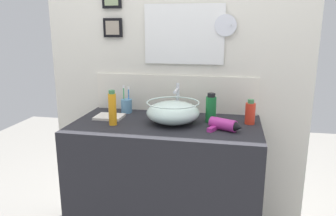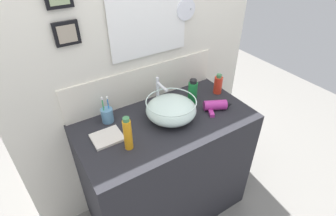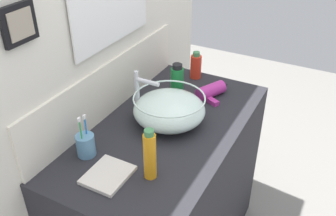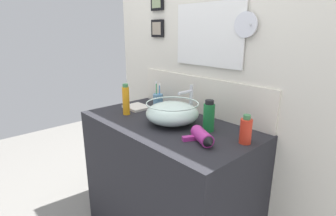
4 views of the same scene
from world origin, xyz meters
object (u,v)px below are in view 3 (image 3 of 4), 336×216
faucet (140,90)px  soap_dispenser (177,82)px  shampoo_bottle (196,66)px  hair_drier (213,90)px  hand_towel (108,175)px  lotion_bottle (150,155)px  glass_bowl_sink (169,109)px  toothbrush_cup (86,145)px

faucet → soap_dispenser: 0.25m
soap_dispenser → shampoo_bottle: size_ratio=1.19×
faucet → soap_dispenser: size_ratio=1.22×
hair_drier → shampoo_bottle: bearing=48.2°
hand_towel → lotion_bottle: bearing=-61.1°
glass_bowl_sink → toothbrush_cup: 0.42m
toothbrush_cup → lotion_bottle: lotion_bottle is taller
glass_bowl_sink → soap_dispenser: soap_dispenser is taller
faucet → toothbrush_cup: 0.38m
faucet → lotion_bottle: (-0.36, -0.26, -0.03)m
toothbrush_cup → soap_dispenser: toothbrush_cup is taller
glass_bowl_sink → lotion_bottle: 0.38m
soap_dispenser → lotion_bottle: size_ratio=0.85×
shampoo_bottle → hand_towel: size_ratio=0.87×
shampoo_bottle → lotion_bottle: lotion_bottle is taller
shampoo_bottle → hand_towel: 0.92m
hand_towel → faucet: bearing=15.2°
soap_dispenser → hand_towel: size_ratio=1.04×
shampoo_bottle → soap_dispenser: bearing=-179.0°
lotion_bottle → faucet: bearing=36.2°
glass_bowl_sink → shampoo_bottle: bearing=9.6°
toothbrush_cup → faucet: bearing=-5.8°
hair_drier → toothbrush_cup: 0.75m
glass_bowl_sink → shampoo_bottle: shampoo_bottle is taller
toothbrush_cup → hand_towel: size_ratio=1.08×
glass_bowl_sink → faucet: size_ratio=1.47×
glass_bowl_sink → hand_towel: (-0.44, 0.04, -0.06)m
toothbrush_cup → hand_towel: 0.18m
faucet → lotion_bottle: 0.45m
faucet → lotion_bottle: faucet is taller
toothbrush_cup → soap_dispenser: bearing=-11.0°
faucet → glass_bowl_sink: bearing=-90.0°
hair_drier → hand_towel: hair_drier is taller
shampoo_bottle → lotion_bottle: bearing=-167.3°
soap_dispenser → faucet: bearing=161.0°
glass_bowl_sink → toothbrush_cup: (-0.37, 0.19, -0.02)m
glass_bowl_sink → toothbrush_cup: size_ratio=1.72×
hand_towel → toothbrush_cup: bearing=66.3°
toothbrush_cup → lotion_bottle: size_ratio=0.89×
faucet → soap_dispenser: faucet is taller
hand_towel → shampoo_bottle: bearing=2.7°
glass_bowl_sink → toothbrush_cup: bearing=152.4°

